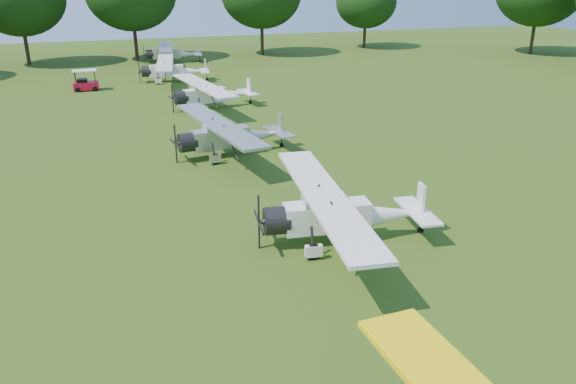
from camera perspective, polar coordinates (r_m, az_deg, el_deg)
The scene contains 8 objects.
ground at distance 22.16m, azimuth 3.14°, elevation -6.99°, with size 160.00×160.00×0.00m, color #274912.
tree_belt at distance 21.38m, azimuth 12.64°, elevation 14.21°, with size 137.36×130.27×14.52m.
aircraft_3 at distance 23.21m, azimuth 5.30°, elevation -1.93°, with size 7.48×11.87×2.33m.
aircraft_4 at distance 34.43m, azimuth -6.05°, elevation 5.91°, with size 7.36×11.68×2.29m.
aircraft_5 at distance 46.81m, azimuth -7.84°, elevation 9.97°, with size 7.14×11.31×2.22m.
aircraft_6 at distance 59.22m, azimuth -11.73°, elevation 12.16°, with size 7.10×11.26×2.21m.
aircraft_7 at distance 71.81m, azimuth -11.83°, elevation 13.74°, with size 7.02×11.17×2.19m.
golf_cart at distance 56.94m, azimuth -19.89°, elevation 10.30°, with size 2.28×1.45×1.91m.
Camera 1 is at (-7.42, -17.99, 10.61)m, focal length 35.00 mm.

